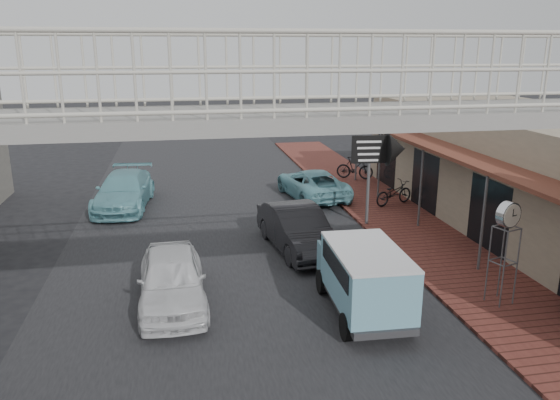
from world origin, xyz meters
name	(u,v)px	position (x,y,z in m)	size (l,w,h in m)	color
ground	(239,309)	(0.00, 0.00, 0.00)	(120.00, 120.00, 0.00)	black
road_strip	(239,309)	(0.00, 0.00, 0.01)	(10.00, 60.00, 0.01)	black
sidewalk	(433,247)	(6.50, 3.00, 0.05)	(3.00, 40.00, 0.10)	brown
shophouse_row	(547,174)	(10.97, 4.00, 2.01)	(7.20, 18.00, 4.00)	gray
footbridge	(264,242)	(0.00, -4.00, 3.18)	(16.40, 2.40, 6.34)	gray
white_hatchback	(172,279)	(-1.58, 0.58, 0.68)	(1.60, 3.99, 1.36)	white
dark_sedan	(297,229)	(2.25, 3.70, 0.70)	(1.47, 4.23, 1.39)	black
angkot_curb	(312,184)	(4.20, 9.65, 0.61)	(2.03, 4.40, 1.22)	#69ABB6
angkot_far	(124,191)	(-3.47, 9.61, 0.69)	(1.93, 4.74, 1.38)	#6AADB7
angkot_van	(364,272)	(2.87, -0.77, 1.08)	(1.71, 3.53, 1.70)	black
motorcycle_near	(394,193)	(7.06, 7.71, 0.58)	(0.63, 1.82, 0.96)	black
motorcycle_far	(355,168)	(6.94, 12.28, 0.63)	(0.49, 1.75, 1.05)	black
street_clock	(508,220)	(6.30, -0.98, 2.23)	(0.66, 0.61, 2.57)	#59595B
arrow_sign	(393,150)	(6.00, 5.47, 2.74)	(1.93, 1.24, 3.27)	#59595B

